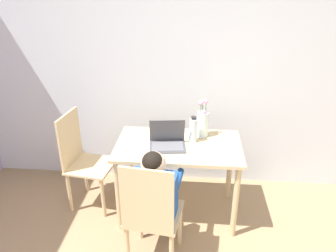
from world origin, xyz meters
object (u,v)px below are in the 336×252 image
Objects in this scene: person_seated at (156,189)px; chair_spare at (84,160)px; chair_occupied at (152,215)px; water_bottle at (193,130)px; flower_vase at (203,123)px; laptop at (167,140)px.

chair_spare is at bearing -30.33° from person_seated.
chair_occupied is 3.99× the size of water_bottle.
chair_occupied is at bearing -125.71° from chair_spare.
flower_vase reaches higher than water_bottle.
person_seated is at bearing -116.40° from flower_vase.
person_seated is 0.69m from water_bottle.
person_seated is 0.52m from laptop.
person_seated is at bearing -102.34° from laptop.
chair_spare is 0.98m from person_seated.
laptop is 0.25m from water_bottle.
chair_spare is at bearing -36.39° from chair_occupied.
chair_occupied is 0.19m from person_seated.
chair_occupied is 0.85m from water_bottle.
laptop is at bearing -88.42° from chair_occupied.
laptop is 0.93× the size of flower_vase.
laptop is (0.81, -0.10, 0.31)m from chair_spare.
laptop is at bearing -89.01° from chair_spare.
laptop reaches higher than chair_occupied.
person_seated reaches higher than water_bottle.
laptop reaches higher than chair_spare.
chair_occupied is at bearing -102.74° from laptop.
water_bottle reaches higher than chair_spare.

